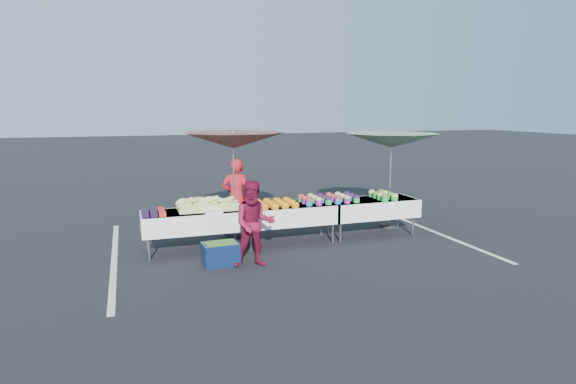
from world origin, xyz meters
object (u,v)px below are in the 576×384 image
object	(u,v)px
table_left	(194,220)
storage_bin	(220,253)
vendor	(236,197)
customer	(254,224)
table_center	(288,213)
umbrella_right	(392,141)
umbrella_left	(233,141)
table_right	(371,207)

from	to	relation	value
table_left	storage_bin	bearing A→B (deg)	-71.92
vendor	customer	bearing A→B (deg)	94.82
table_center	vendor	world-z (taller)	vendor
table_center	customer	xyz separation A→B (m)	(-0.98, -1.18, 0.13)
table_left	customer	size ratio (longest dim) A/B	1.30
table_left	vendor	size ratio (longest dim) A/B	1.18
customer	umbrella_right	xyz separation A→B (m)	(3.48, 1.65, 1.17)
umbrella_left	table_center	bearing A→B (deg)	-42.23
table_right	storage_bin	world-z (taller)	table_right
table_left	umbrella_left	xyz separation A→B (m)	(0.92, 0.80, 1.36)
vendor	umbrella_left	bearing A→B (deg)	71.58
umbrella_left	storage_bin	distance (m)	2.52
table_left	umbrella_right	bearing A→B (deg)	6.22
umbrella_right	storage_bin	size ratio (longest dim) A/B	3.54
table_right	table_left	bearing A→B (deg)	180.00
table_center	vendor	xyz separation A→B (m)	(-0.82, 0.92, 0.21)
table_left	umbrella_right	size ratio (longest dim) A/B	0.87
umbrella_right	table_center	bearing A→B (deg)	-169.38
storage_bin	table_left	bearing A→B (deg)	104.60
table_left	umbrella_right	distance (m)	4.52
customer	storage_bin	world-z (taller)	customer
table_center	umbrella_left	size ratio (longest dim) A/B	0.68
customer	storage_bin	bearing A→B (deg)	161.32
vendor	storage_bin	bearing A→B (deg)	78.83
table_left	umbrella_left	distance (m)	1.82
table_left	table_right	distance (m)	3.60
table_center	storage_bin	distance (m)	1.80
umbrella_right	storage_bin	world-z (taller)	umbrella_right
table_center	umbrella_left	distance (m)	1.80
table_right	umbrella_right	xyz separation A→B (m)	(0.70, 0.47, 1.30)
table_left	umbrella_left	bearing A→B (deg)	41.05
umbrella_left	storage_bin	xyz separation A→B (m)	(-0.62, -1.71, -1.74)
table_center	table_right	world-z (taller)	same
table_left	table_center	xyz separation A→B (m)	(1.80, 0.00, 0.00)
table_right	umbrella_right	size ratio (longest dim) A/B	0.87
table_right	storage_bin	distance (m)	3.45
table_left	storage_bin	xyz separation A→B (m)	(0.30, -0.91, -0.39)
table_left	table_right	xyz separation A→B (m)	(3.60, 0.00, 0.00)
customer	umbrella_left	world-z (taller)	umbrella_left
umbrella_left	table_left	bearing A→B (deg)	-138.95
table_right	vendor	distance (m)	2.78
table_right	umbrella_right	distance (m)	1.55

